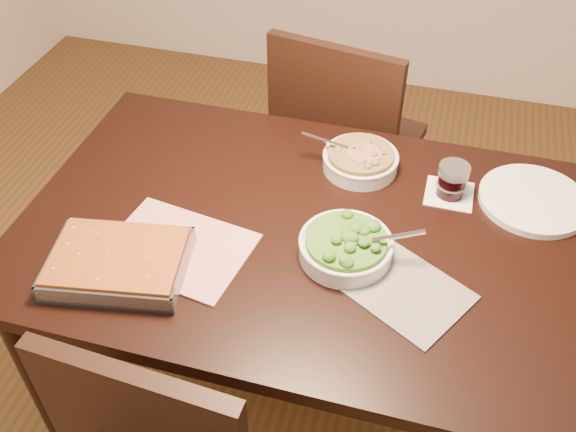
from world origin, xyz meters
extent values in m
plane|color=#4D3116|center=(0.00, 0.00, 0.00)|extent=(4.00, 4.00, 0.00)
cube|color=black|center=(0.00, 0.00, 0.73)|extent=(1.40, 0.90, 0.04)
cube|color=black|center=(0.00, 0.00, 0.66)|extent=(1.26, 0.76, 0.08)
cylinder|color=black|center=(-0.62, -0.37, 0.35)|extent=(0.07, 0.07, 0.71)
cylinder|color=black|center=(-0.62, 0.37, 0.35)|extent=(0.07, 0.07, 0.71)
cylinder|color=black|center=(0.62, 0.37, 0.35)|extent=(0.07, 0.07, 0.71)
cube|color=#B7344C|center=(-0.27, -0.15, 0.75)|extent=(0.37, 0.29, 0.01)
cube|color=#282930|center=(0.26, -0.13, 0.75)|extent=(0.35, 0.32, 0.01)
cube|color=white|center=(0.33, 0.22, 0.75)|extent=(0.12, 0.12, 0.00)
cylinder|color=silver|center=(0.09, 0.27, 0.77)|extent=(0.20, 0.20, 0.04)
torus|color=silver|center=(0.09, 0.27, 0.79)|extent=(0.21, 0.21, 0.01)
cylinder|color=#352A0E|center=(0.09, 0.27, 0.80)|extent=(0.18, 0.18, 0.02)
cube|color=silver|center=(0.03, 0.26, 0.81)|extent=(0.13, 0.03, 0.04)
cylinder|color=maroon|center=(0.10, 0.26, 0.81)|extent=(0.09, 0.09, 0.00)
cylinder|color=silver|center=(0.12, -0.06, 0.77)|extent=(0.22, 0.22, 0.04)
torus|color=silver|center=(0.12, -0.06, 0.80)|extent=(0.22, 0.22, 0.01)
cylinder|color=#114710|center=(0.12, -0.06, 0.80)|extent=(0.19, 0.19, 0.02)
cube|color=silver|center=(0.18, -0.05, 0.81)|extent=(0.14, 0.04, 0.05)
cube|color=silver|center=(-0.37, -0.25, 0.75)|extent=(0.34, 0.27, 0.01)
cube|color=#62270E|center=(-0.37, -0.25, 0.78)|extent=(0.32, 0.26, 0.05)
cube|color=silver|center=(-0.39, -0.14, 0.78)|extent=(0.30, 0.06, 0.04)
cube|color=silver|center=(-0.35, -0.36, 0.78)|extent=(0.30, 0.06, 0.04)
cube|color=silver|center=(-0.22, -0.23, 0.78)|extent=(0.04, 0.22, 0.04)
cube|color=silver|center=(-0.52, -0.28, 0.78)|extent=(0.04, 0.22, 0.04)
cylinder|color=black|center=(0.33, 0.22, 0.79)|extent=(0.07, 0.07, 0.07)
cylinder|color=silver|center=(0.33, 0.22, 0.83)|extent=(0.08, 0.08, 0.02)
cylinder|color=silver|center=(0.54, 0.25, 0.76)|extent=(0.27, 0.27, 0.02)
cube|color=black|center=(-0.02, 0.77, 0.45)|extent=(0.51, 0.51, 0.04)
cylinder|color=black|center=(0.20, 0.92, 0.21)|extent=(0.04, 0.04, 0.43)
cylinder|color=black|center=(0.13, 0.55, 0.21)|extent=(0.04, 0.04, 0.43)
cylinder|color=black|center=(-0.17, 1.00, 0.21)|extent=(0.04, 0.04, 0.43)
cylinder|color=black|center=(-0.24, 0.62, 0.21)|extent=(0.04, 0.04, 0.43)
cube|color=black|center=(-0.06, 0.58, 0.70)|extent=(0.44, 0.12, 0.47)
camera|label=1|loc=(0.27, -1.10, 1.84)|focal=40.00mm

